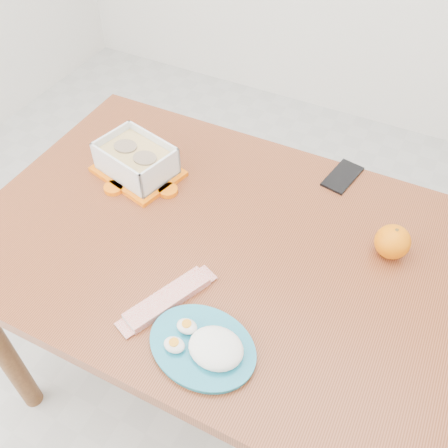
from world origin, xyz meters
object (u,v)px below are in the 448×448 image
at_px(food_container, 136,160).
at_px(smartphone, 342,176).
at_px(dining_table, 224,266).
at_px(orange_fruit, 392,242).
at_px(rice_plate, 207,346).

height_order(food_container, smartphone, food_container).
relative_size(dining_table, food_container, 4.85).
height_order(orange_fruit, smartphone, orange_fruit).
bearing_deg(food_container, dining_table, -5.47).
distance_m(dining_table, smartphone, 0.41).
distance_m(rice_plate, smartphone, 0.63).
bearing_deg(rice_plate, orange_fruit, 64.87).
height_order(orange_fruit, rice_plate, orange_fruit).
relative_size(orange_fruit, rice_plate, 0.33).
distance_m(dining_table, rice_plate, 0.32).
relative_size(dining_table, orange_fruit, 15.07).
distance_m(orange_fruit, rice_plate, 0.49).
bearing_deg(rice_plate, food_container, 144.18).
xyz_separation_m(orange_fruit, rice_plate, (-0.26, -0.42, -0.02)).
height_order(dining_table, rice_plate, rice_plate).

